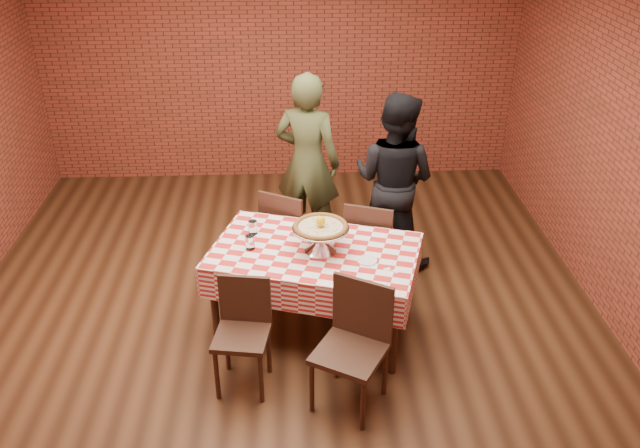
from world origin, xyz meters
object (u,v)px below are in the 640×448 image
Objects in this scene: diner_olive at (308,162)px; pizza at (321,227)px; pizza_stand at (321,239)px; chair_far_left at (291,232)px; condiment_caddy at (329,226)px; chair_far_right at (372,243)px; diner_black at (394,180)px; chair_near_left at (242,339)px; water_glass_right at (253,227)px; chair_near_right at (350,351)px; water_glass_left at (250,242)px; table at (315,290)px.

pizza is at bearing 112.53° from diner_olive.
pizza_stand reaches higher than chair_far_left.
chair_far_left is (-0.31, 0.59, -0.38)m from condiment_caddy.
chair_far_right is 0.54× the size of diner_black.
pizza_stand reaches higher than chair_near_left.
chair_near_left is 0.51× the size of diner_black.
pizza_stand is 1.07× the size of pizza.
diner_black is (1.27, 0.80, 0.03)m from water_glass_right.
condiment_caddy is 1.19m from diner_olive.
diner_black is at bearing 176.41° from diner_olive.
water_glass_right is 0.06× the size of diner_olive.
pizza_stand is at bearing 130.04° from chair_near_right.
condiment_caddy is 1.19m from chair_near_right.
pizza_stand is at bearing -28.64° from water_glass_right.
pizza reaches higher than pizza_stand.
pizza_stand is 0.27× the size of diner_black.
chair_far_right is at bearing 28.50° from water_glass_left.
condiment_caddy is (0.62, -0.04, 0.02)m from water_glass_right.
pizza_stand reaches higher than chair_far_right.
water_glass_left is 1.00× the size of water_glass_right.
table is at bearing 130.75° from chair_far_left.
chair_far_left is at bearing 47.98° from diner_black.
pizza_stand reaches higher than condiment_caddy.
chair_near_right is (0.70, -1.17, -0.35)m from water_glass_right.
chair_far_right is at bearing 96.26° from diner_black.
chair_far_left is 0.54× the size of diner_black.
diner_olive is (-0.01, 1.43, 0.51)m from table.
table is 0.67m from water_glass_left.
condiment_caddy is 0.66m from chair_far_right.
condiment_caddy is (0.13, 0.24, 0.46)m from table.
water_glass_right is 1.41m from chair_near_right.
pizza_stand is 0.26× the size of diner_olive.
condiment_caddy is at bearing 62.43° from chair_near_left.
table is 0.86m from chair_far_left.
table is 10.23× the size of condiment_caddy.
chair_far_right reaches higher than water_glass_left.
water_glass_left is at bearing 174.63° from pizza_stand.
chair_far_right reaches higher than chair_near_left.
condiment_caddy is 0.17× the size of chair_far_right.
chair_near_right is at bearing 107.59° from diner_black.
condiment_caddy is at bearing 116.86° from diner_olive.
diner_black reaches higher than chair_near_right.
condiment_caddy is 0.77m from chair_far_left.
water_glass_right is (-0.54, 0.30, -0.15)m from pizza.
chair_far_right reaches higher than table.
condiment_caddy is (0.63, 0.20, 0.02)m from water_glass_left.
chair_near_right is 2.08m from diner_black.
diner_black is at bearing -137.30° from chair_far_left.
table is 0.59m from pizza.
pizza_stand is at bearing 133.62° from chair_far_left.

